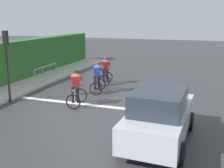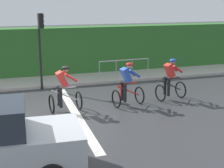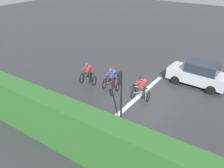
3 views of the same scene
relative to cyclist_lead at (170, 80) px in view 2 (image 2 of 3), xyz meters
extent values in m
plane|color=#333335|center=(0.45, -4.38, -0.80)|extent=(80.00, 80.00, 0.00)
cube|color=#ADA89E|center=(-4.58, -2.38, -0.74)|extent=(2.80, 21.97, 0.12)
cube|color=gray|center=(-5.48, -2.38, -0.58)|extent=(0.44, 21.97, 0.42)
cube|color=#2D6628|center=(-5.78, -2.38, 0.46)|extent=(1.10, 21.97, 2.51)
cube|color=silver|center=(0.45, -3.95, -0.79)|extent=(7.00, 0.30, 0.01)
torus|color=black|center=(-0.11, 0.54, -0.46)|extent=(0.68, 0.19, 0.68)
torus|color=black|center=(0.09, -0.46, -0.46)|extent=(0.68, 0.19, 0.68)
cylinder|color=black|center=(-0.01, 0.04, -0.21)|extent=(0.24, 0.98, 0.51)
cylinder|color=black|center=(0.05, -0.26, -0.18)|extent=(0.04, 0.04, 0.55)
cylinder|color=black|center=(-0.02, 0.09, 0.07)|extent=(0.18, 0.71, 0.04)
cube|color=black|center=(0.05, -0.26, 0.11)|extent=(0.14, 0.24, 0.04)
cylinder|color=black|center=(-0.09, 0.44, 0.04)|extent=(0.42, 0.11, 0.03)
cube|color=red|center=(0.01, -0.06, 0.41)|extent=(0.37, 0.46, 0.57)
sphere|color=#9E7051|center=(-0.02, 0.09, 0.72)|extent=(0.20, 0.20, 0.20)
ellipsoid|color=#264CB2|center=(-0.02, 0.09, 0.79)|extent=(0.29, 0.32, 0.14)
cylinder|color=black|center=(-0.09, -0.19, -0.23)|extent=(0.12, 0.12, 0.74)
cylinder|color=black|center=(0.15, -0.14, -0.23)|extent=(0.12, 0.12, 0.74)
cylinder|color=red|center=(-0.20, 0.19, 0.47)|extent=(0.18, 0.49, 0.37)
cylinder|color=red|center=(0.11, 0.25, 0.47)|extent=(0.18, 0.49, 0.37)
torus|color=black|center=(0.13, -1.36, -0.46)|extent=(0.68, 0.19, 0.68)
torus|color=black|center=(0.32, -2.36, -0.46)|extent=(0.68, 0.19, 0.68)
cylinder|color=red|center=(0.23, -1.86, -0.21)|extent=(0.23, 0.98, 0.51)
cylinder|color=red|center=(0.28, -2.16, -0.18)|extent=(0.04, 0.04, 0.55)
cylinder|color=red|center=(0.22, -1.81, 0.07)|extent=(0.18, 0.71, 0.04)
cube|color=black|center=(0.28, -2.16, 0.11)|extent=(0.14, 0.23, 0.04)
cylinder|color=black|center=(0.15, -1.46, 0.04)|extent=(0.42, 0.11, 0.03)
cube|color=#2D51B7|center=(0.25, -1.96, 0.41)|extent=(0.37, 0.46, 0.57)
sphere|color=tan|center=(0.22, -1.81, 0.72)|extent=(0.20, 0.20, 0.20)
ellipsoid|color=red|center=(0.22, -1.81, 0.79)|extent=(0.29, 0.32, 0.14)
cylinder|color=black|center=(0.15, -2.09, -0.23)|extent=(0.12, 0.12, 0.74)
cylinder|color=black|center=(0.38, -2.04, -0.23)|extent=(0.12, 0.12, 0.74)
cylinder|color=#2D51B7|center=(0.04, -1.71, 0.47)|extent=(0.18, 0.49, 0.37)
cylinder|color=#2D51B7|center=(0.35, -1.65, 0.47)|extent=(0.18, 0.49, 0.37)
torus|color=black|center=(0.10, -3.73, -0.46)|extent=(0.68, 0.15, 0.68)
torus|color=black|center=(0.23, -4.74, -0.46)|extent=(0.68, 0.15, 0.68)
cylinder|color=silver|center=(0.16, -4.24, -0.21)|extent=(0.18, 0.99, 0.51)
cylinder|color=silver|center=(0.21, -4.54, -0.18)|extent=(0.04, 0.04, 0.55)
cylinder|color=silver|center=(0.16, -4.19, 0.07)|extent=(0.14, 0.71, 0.04)
cube|color=black|center=(0.21, -4.54, 0.11)|extent=(0.13, 0.23, 0.04)
cylinder|color=black|center=(0.11, -3.83, 0.04)|extent=(0.42, 0.09, 0.03)
cube|color=red|center=(0.18, -4.34, 0.41)|extent=(0.35, 0.45, 0.57)
sphere|color=#9E7051|center=(0.16, -4.19, 0.72)|extent=(0.20, 0.20, 0.20)
ellipsoid|color=black|center=(0.16, -4.19, 0.79)|extent=(0.28, 0.31, 0.14)
cylinder|color=black|center=(0.07, -4.45, -0.23)|extent=(0.12, 0.12, 0.74)
cylinder|color=black|center=(0.31, -4.42, -0.23)|extent=(0.12, 0.12, 0.74)
cylinder|color=red|center=(-0.02, -4.08, 0.47)|extent=(0.15, 0.49, 0.37)
cylinder|color=red|center=(0.30, -4.03, 0.47)|extent=(0.15, 0.49, 0.37)
cylinder|color=black|center=(3.53, -5.30, -0.48)|extent=(0.25, 0.65, 0.64)
cube|color=#EAEACC|center=(3.88, -4.57, 0.00)|extent=(0.28, 0.09, 0.16)
cube|color=#EAEACC|center=(4.90, -4.61, 0.00)|extent=(0.28, 0.09, 0.16)
cylinder|color=black|center=(-3.11, -4.76, 0.55)|extent=(0.10, 0.10, 2.70)
cube|color=black|center=(-3.14, -4.66, 2.22)|extent=(0.24, 0.24, 0.64)
sphere|color=red|center=(-3.16, -4.55, 2.42)|extent=(0.11, 0.11, 0.11)
sphere|color=orange|center=(-3.16, -4.55, 2.22)|extent=(0.11, 0.11, 0.11)
sphere|color=green|center=(-3.16, -4.55, 2.02)|extent=(0.11, 0.11, 0.11)
cylinder|color=#999EA3|center=(-3.68, -0.65, 0.20)|extent=(0.17, 2.60, 0.05)
cylinder|color=#999EA3|center=(-3.63, -1.95, -0.30)|extent=(0.04, 0.04, 1.00)
cylinder|color=#999EA3|center=(-3.67, -1.08, -0.30)|extent=(0.04, 0.04, 1.00)
cylinder|color=#999EA3|center=(-3.70, -0.22, -0.30)|extent=(0.04, 0.04, 1.00)
cylinder|color=#999EA3|center=(-3.74, 0.65, -0.30)|extent=(0.04, 0.04, 1.00)
camera|label=1|loc=(5.52, -14.86, 3.11)|focal=43.44mm
camera|label=2|loc=(11.51, -5.99, 3.17)|focal=53.14mm
camera|label=3|loc=(-11.95, -10.18, 7.35)|focal=38.22mm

